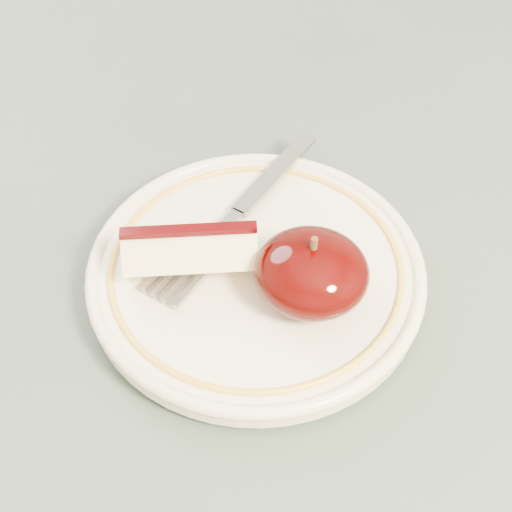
% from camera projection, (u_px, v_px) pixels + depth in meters
% --- Properties ---
extents(table, '(0.90, 0.90, 0.75)m').
position_uv_depth(table, '(292.00, 323.00, 0.55)').
color(table, brown).
rests_on(table, ground).
extents(plate, '(0.21, 0.21, 0.02)m').
position_uv_depth(plate, '(256.00, 271.00, 0.45)').
color(plate, '#F0E2C9').
rests_on(plate, table).
extents(apple_half, '(0.07, 0.06, 0.05)m').
position_uv_depth(apple_half, '(311.00, 272.00, 0.42)').
color(apple_half, black).
rests_on(apple_half, plate).
extents(apple_wedge, '(0.09, 0.06, 0.04)m').
position_uv_depth(apple_wedge, '(191.00, 251.00, 0.43)').
color(apple_wedge, '#F5E8B5').
rests_on(apple_wedge, plate).
extents(fork, '(0.08, 0.17, 0.00)m').
position_uv_depth(fork, '(237.00, 214.00, 0.47)').
color(fork, gray).
rests_on(fork, plate).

